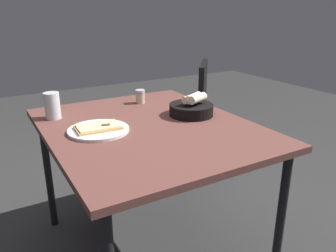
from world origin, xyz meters
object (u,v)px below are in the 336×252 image
Objects in this scene: pizza_plate at (99,129)px; chair_near at (186,113)px; bread_basket at (191,108)px; pepper_shaker at (140,97)px; dining_table at (148,137)px; beer_glass at (52,107)px.

chair_near reaches higher than pizza_plate.
pepper_shaker is (0.13, -0.34, -0.00)m from bread_basket.
beer_glass is at bearing -41.95° from dining_table.
chair_near is (-0.52, -0.30, -0.26)m from pepper_shaker.
chair_near is at bearing -134.64° from dining_table.
bread_basket is 0.37m from pepper_shaker.
bread_basket is at bearing -174.51° from dining_table.
chair_near is (-0.89, -0.63, -0.24)m from pizza_plate.
chair_near is at bearing -150.23° from pepper_shaker.
dining_table is 4.94× the size of bread_basket.
beer_glass is at bearing -25.70° from bread_basket.
dining_table is 4.08× the size of pizza_plate.
pizza_plate reaches higher than dining_table.
chair_near is (-0.39, -0.64, -0.27)m from bread_basket.
pepper_shaker is 0.65m from chair_near.
pepper_shaker is at bearing -137.87° from pizza_plate.
pepper_shaker is (-0.50, -0.04, -0.02)m from beer_glass.
chair_near is at bearing -161.82° from beer_glass.
pizza_plate is (0.23, -0.03, 0.07)m from dining_table.
pizza_plate is 2.07× the size of beer_glass.
pizza_plate is 0.33m from beer_glass.
dining_table is 0.28m from bread_basket.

